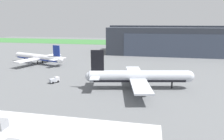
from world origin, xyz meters
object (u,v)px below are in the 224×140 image
at_px(airliner_near_left, 139,77).
at_px(stair_truck, 55,80).
at_px(maintenance_hangar, 182,40).
at_px(airliner_far_right, 38,57).

relative_size(airliner_near_left, stair_truck, 9.19).
bearing_deg(maintenance_hangar, airliner_far_right, -147.50).
relative_size(airliner_near_left, airliner_far_right, 1.08).
xyz_separation_m(maintenance_hangar, stair_truck, (-59.22, -86.86, -8.77)).
bearing_deg(stair_truck, airliner_far_right, 128.74).
relative_size(maintenance_hangar, airliner_far_right, 3.00).
xyz_separation_m(maintenance_hangar, airliner_near_left, (-25.73, -87.40, -5.59)).
height_order(airliner_near_left, airliner_far_right, airliner_near_left).
distance_m(airliner_near_left, airliner_far_right, 68.14).
bearing_deg(stair_truck, airliner_near_left, -0.91).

